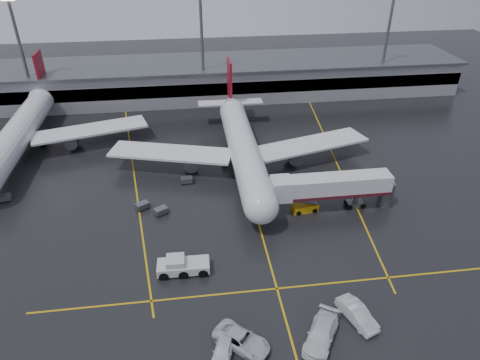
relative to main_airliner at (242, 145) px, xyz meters
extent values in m
plane|color=black|center=(0.00, -9.70, -4.21)|extent=(220.00, 220.00, 0.00)
cube|color=gold|center=(0.00, -9.70, -4.20)|extent=(0.25, 90.00, 0.02)
cube|color=gold|center=(0.00, -31.70, -4.20)|extent=(60.00, 0.25, 0.02)
cube|color=gold|center=(-20.00, 0.30, -4.20)|extent=(9.99, 69.35, 0.02)
cube|color=gold|center=(18.00, 0.30, -4.20)|extent=(7.57, 69.64, 0.02)
cube|color=gray|center=(0.00, 38.30, -0.21)|extent=(120.00, 18.00, 8.00)
cube|color=black|center=(0.00, 29.50, 0.29)|extent=(120.00, 0.40, 3.00)
cube|color=#595B60|center=(0.00, 38.30, 4.09)|extent=(122.00, 19.00, 0.60)
cylinder|color=#595B60|center=(-45.00, 32.30, 8.29)|extent=(0.70, 0.70, 25.00)
cube|color=#FFE5B2|center=(-45.00, 32.30, 20.69)|extent=(2.60, 0.90, 0.20)
cylinder|color=#595B60|center=(-5.00, 32.30, 8.29)|extent=(0.70, 0.70, 25.00)
cylinder|color=#595B60|center=(40.00, 32.30, 8.29)|extent=(0.70, 0.70, 25.00)
cylinder|color=silver|center=(0.00, -1.70, -0.01)|extent=(5.20, 36.00, 5.20)
sphere|color=silver|center=(0.00, -19.70, -0.01)|extent=(5.20, 5.20, 5.20)
cone|color=silver|center=(0.00, 19.30, 0.59)|extent=(4.94, 8.00, 4.94)
cube|color=maroon|center=(0.00, 20.30, 5.49)|extent=(0.50, 5.50, 8.50)
cube|color=silver|center=(0.00, 19.30, 0.79)|extent=(14.00, 3.00, 0.25)
cube|color=silver|center=(-13.00, 0.30, -0.81)|extent=(22.80, 11.83, 0.40)
cube|color=silver|center=(13.00, 0.30, -0.81)|extent=(22.80, 11.83, 0.40)
cylinder|color=#595B60|center=(-9.50, -0.70, -2.21)|extent=(2.60, 4.50, 2.60)
cylinder|color=#595B60|center=(9.50, -0.70, -2.21)|extent=(2.60, 4.50, 2.60)
cylinder|color=#595B60|center=(0.00, -16.70, -3.21)|extent=(0.56, 0.56, 2.00)
cylinder|color=#595B60|center=(-3.20, 1.30, -3.21)|extent=(0.56, 0.56, 2.00)
cylinder|color=#595B60|center=(3.20, 1.30, -3.21)|extent=(0.56, 0.56, 2.00)
cylinder|color=black|center=(0.00, -16.70, -3.76)|extent=(0.40, 1.10, 1.10)
cylinder|color=black|center=(-3.20, 1.30, -3.66)|extent=(1.00, 1.40, 1.40)
cylinder|color=black|center=(3.20, 1.30, -3.66)|extent=(1.00, 1.40, 1.40)
cylinder|color=silver|center=(-42.00, 10.30, -0.01)|extent=(5.20, 36.00, 5.20)
cone|color=silver|center=(-42.00, 31.30, 0.59)|extent=(4.94, 8.00, 4.94)
cube|color=maroon|center=(-42.00, 32.30, 5.49)|extent=(0.50, 5.50, 8.50)
cube|color=silver|center=(-42.00, 31.30, 0.79)|extent=(14.00, 3.00, 0.25)
cube|color=silver|center=(-29.00, 12.30, -0.81)|extent=(22.80, 11.83, 0.40)
cylinder|color=#595B60|center=(-32.50, 11.30, -2.21)|extent=(2.60, 4.50, 2.60)
cylinder|color=#595B60|center=(-45.20, 13.30, -3.21)|extent=(0.56, 0.56, 2.00)
cylinder|color=#595B60|center=(-38.80, 13.30, -3.21)|extent=(0.56, 0.56, 2.00)
cylinder|color=black|center=(-45.20, 13.30, -3.66)|extent=(1.00, 1.40, 1.40)
cylinder|color=black|center=(-38.80, 13.30, -3.66)|extent=(1.00, 1.40, 1.40)
cube|color=silver|center=(12.00, -15.70, 0.19)|extent=(18.00, 3.20, 3.00)
cube|color=#4B111C|center=(12.00, -15.70, -1.11)|extent=(18.00, 3.30, 0.50)
cube|color=silver|center=(3.80, -15.70, 0.19)|extent=(3.00, 3.40, 3.30)
cylinder|color=#595B60|center=(16.00, -15.70, -2.71)|extent=(0.80, 0.80, 3.00)
cube|color=#595B60|center=(16.00, -15.70, -3.76)|extent=(2.60, 1.60, 0.90)
cylinder|color=#595B60|center=(21.00, -15.70, -2.21)|extent=(2.40, 2.40, 4.00)
cylinder|color=black|center=(14.90, -15.70, -3.76)|extent=(0.90, 1.80, 0.90)
cylinder|color=black|center=(17.10, -15.70, -3.76)|extent=(0.90, 1.80, 0.90)
cube|color=silver|center=(-11.49, -27.04, -3.34)|extent=(6.83, 2.86, 1.16)
cube|color=silver|center=(-12.45, -27.01, -2.37)|extent=(2.37, 2.37, 0.97)
cube|color=black|center=(-12.45, -27.01, -2.37)|extent=(2.14, 2.14, 0.87)
cylinder|color=black|center=(-14.00, -26.98, -3.68)|extent=(1.32, 2.93, 1.26)
cylinder|color=black|center=(-11.49, -27.04, -3.68)|extent=(1.32, 2.93, 1.26)
cylinder|color=black|center=(-8.98, -27.10, -3.68)|extent=(1.32, 2.93, 1.26)
cube|color=#D3970C|center=(7.78, -15.84, -3.59)|extent=(4.21, 2.16, 1.23)
cube|color=#595B60|center=(7.78, -15.84, -2.41)|extent=(3.99, 1.47, 1.41)
cylinder|color=black|center=(6.44, -16.00, -3.87)|extent=(1.01, 1.99, 0.79)
cylinder|color=black|center=(9.11, -15.68, -3.87)|extent=(1.01, 1.99, 0.79)
imported|color=silver|center=(-5.52, -39.44, -3.32)|extent=(6.76, 6.52, 1.79)
imported|color=silver|center=(3.18, -39.86, -3.23)|extent=(5.92, 7.18, 1.96)
imported|color=silver|center=(8.08, -37.69, -3.26)|extent=(3.84, 6.09, 1.90)
imported|color=white|center=(-7.58, -40.32, -3.36)|extent=(3.57, 5.39, 1.70)
cube|color=#595B60|center=(-14.69, -13.69, -3.56)|extent=(2.38, 2.13, 0.90)
cylinder|color=black|center=(-15.13, -14.52, -4.03)|extent=(0.40, 0.20, 0.40)
cylinder|color=black|center=(-13.75, -13.72, -4.03)|extent=(0.40, 0.20, 0.40)
cylinder|color=black|center=(-15.64, -13.66, -4.03)|extent=(0.40, 0.20, 0.40)
cylinder|color=black|center=(-14.25, -12.85, -4.03)|extent=(0.40, 0.20, 0.40)
cube|color=#595B60|center=(-17.66, -11.88, -3.56)|extent=(2.38, 2.13, 0.90)
cylinder|color=black|center=(-18.09, -12.71, -4.03)|extent=(0.40, 0.20, 0.40)
cylinder|color=black|center=(-16.71, -11.90, -4.03)|extent=(0.40, 0.20, 0.40)
cylinder|color=black|center=(-18.60, -11.85, -4.03)|extent=(0.40, 0.20, 0.40)
cylinder|color=black|center=(-17.22, -11.04, -4.03)|extent=(0.40, 0.20, 0.40)
cube|color=#595B60|center=(-10.48, -4.98, -3.56)|extent=(2.04, 1.37, 0.90)
cylinder|color=black|center=(-11.26, -5.50, -4.03)|extent=(0.40, 0.20, 0.40)
cylinder|color=black|center=(-9.66, -5.45, -4.03)|extent=(0.40, 0.20, 0.40)
cylinder|color=black|center=(-11.29, -4.50, -4.03)|extent=(0.40, 0.20, 0.40)
cylinder|color=black|center=(-9.70, -4.45, -4.03)|extent=(0.40, 0.20, 0.40)
cube|color=#595B60|center=(-40.13, -6.59, -3.56)|extent=(2.24, 1.71, 0.90)
cylinder|color=black|center=(-39.24, -6.90, -4.03)|extent=(0.40, 0.20, 0.40)
cylinder|color=black|center=(-41.02, -6.28, -4.03)|extent=(0.40, 0.20, 0.40)
cylinder|color=black|center=(-39.47, -5.92, -4.03)|extent=(0.40, 0.20, 0.40)
camera|label=1|loc=(-9.75, -69.83, 35.65)|focal=32.39mm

